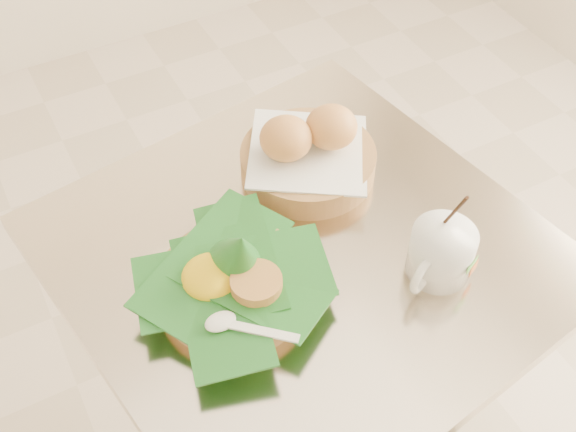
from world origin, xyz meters
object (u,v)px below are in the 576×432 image
cafe_table (301,327)px  coffee_mug (440,253)px  rice_basket (233,277)px  bread_basket (308,153)px

cafe_table → coffee_mug: 0.34m
rice_basket → bread_basket: 0.28m
cafe_table → bread_basket: size_ratio=3.01×
bread_basket → cafe_table: bearing=-121.7°
cafe_table → rice_basket: (-0.13, -0.03, 0.26)m
cafe_table → coffee_mug: size_ratio=4.83×
cafe_table → rice_basket: bearing=-168.5°
rice_basket → bread_basket: size_ratio=1.06×
cafe_table → rice_basket: size_ratio=2.83×
rice_basket → coffee_mug: size_ratio=1.71×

